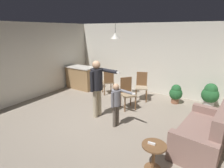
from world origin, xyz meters
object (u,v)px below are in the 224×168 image
(person_child, at_px, (116,101))
(spare_remote_on_table, at_px, (152,143))
(dining_chair_centre_back, at_px, (127,92))
(potted_plant_by_wall, at_px, (176,93))
(kitchen_counter, at_px, (81,77))
(person_adult, at_px, (97,83))
(dining_chair_by_counter, at_px, (108,81))
(side_table_by_couch, at_px, (154,154))
(couch_floral, at_px, (205,134))
(dining_chair_near_wall, at_px, (142,85))
(potted_plant_corner, at_px, (210,94))

(person_child, bearing_deg, spare_remote_on_table, 64.00)
(dining_chair_centre_back, bearing_deg, potted_plant_by_wall, 173.58)
(person_child, xyz_separation_m, potted_plant_by_wall, (0.91, 2.42, -0.36))
(kitchen_counter, height_order, person_adult, person_adult)
(dining_chair_by_counter, height_order, potted_plant_by_wall, dining_chair_by_counter)
(dining_chair_centre_back, bearing_deg, spare_remote_on_table, 75.47)
(side_table_by_couch, bearing_deg, person_child, 144.93)
(side_table_by_couch, distance_m, dining_chair_by_counter, 4.11)
(couch_floral, bearing_deg, dining_chair_near_wall, 56.85)
(kitchen_counter, relative_size, dining_chair_by_counter, 1.26)
(dining_chair_by_counter, distance_m, dining_chair_near_wall, 1.33)
(dining_chair_by_counter, bearing_deg, spare_remote_on_table, -92.69)
(couch_floral, bearing_deg, spare_remote_on_table, 154.91)
(dining_chair_by_counter, bearing_deg, potted_plant_by_wall, -35.92)
(kitchen_counter, relative_size, dining_chair_centre_back, 1.26)
(potted_plant_by_wall, relative_size, spare_remote_on_table, 5.15)
(couch_floral, xyz_separation_m, dining_chair_near_wall, (-2.28, 1.85, 0.21))
(kitchen_counter, relative_size, dining_chair_near_wall, 1.26)
(couch_floral, distance_m, kitchen_counter, 5.28)
(person_adult, distance_m, potted_plant_by_wall, 2.86)
(dining_chair_near_wall, distance_m, potted_plant_corner, 2.22)
(kitchen_counter, height_order, spare_remote_on_table, kitchen_counter)
(person_adult, xyz_separation_m, potted_plant_corner, (2.67, 2.48, -0.58))
(couch_floral, height_order, person_adult, person_adult)
(side_table_by_couch, xyz_separation_m, person_adult, (-2.11, 1.15, 0.70))
(person_child, xyz_separation_m, spare_remote_on_table, (1.32, -0.97, -0.19))
(dining_chair_centre_back, xyz_separation_m, potted_plant_corner, (2.24, 1.48, -0.10))
(kitchen_counter, height_order, potted_plant_corner, kitchen_counter)
(dining_chair_by_counter, bearing_deg, person_child, -98.61)
(side_table_by_couch, height_order, person_child, person_child)
(person_adult, height_order, person_child, person_adult)
(dining_chair_near_wall, xyz_separation_m, spare_remote_on_table, (1.55, -3.08, -0.01))
(side_table_by_couch, relative_size, dining_chair_centre_back, 0.52)
(couch_floral, distance_m, person_child, 2.11)
(dining_chair_near_wall, bearing_deg, side_table_by_couch, 93.57)
(kitchen_counter, relative_size, potted_plant_by_wall, 1.88)
(dining_chair_by_counter, height_order, dining_chair_near_wall, same)
(dining_chair_near_wall, bearing_deg, person_adult, 50.87)
(side_table_by_couch, distance_m, dining_chair_centre_back, 2.74)
(potted_plant_corner, bearing_deg, person_child, -125.78)
(dining_chair_centre_back, distance_m, potted_plant_corner, 2.69)
(person_adult, xyz_separation_m, dining_chair_by_counter, (-0.80, 1.74, -0.48))
(couch_floral, distance_m, dining_chair_by_counter, 3.98)
(potted_plant_corner, distance_m, potted_plant_by_wall, 1.05)
(kitchen_counter, bearing_deg, dining_chair_centre_back, -15.64)
(dining_chair_by_counter, distance_m, potted_plant_by_wall, 2.51)
(side_table_by_couch, height_order, person_adult, person_adult)
(potted_plant_corner, xyz_separation_m, spare_remote_on_table, (-0.60, -3.64, 0.09))
(spare_remote_on_table, bearing_deg, potted_plant_corner, 80.59)
(side_table_by_couch, distance_m, dining_chair_near_wall, 3.46)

